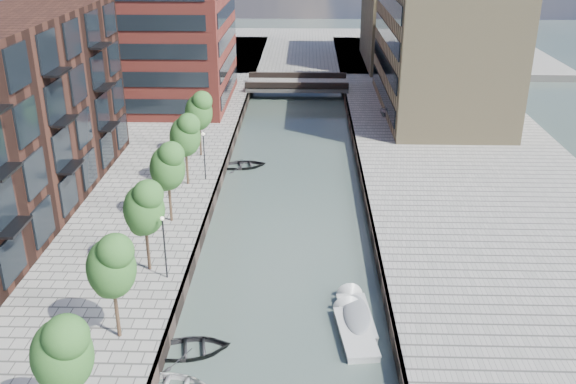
{
  "coord_description": "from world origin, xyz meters",
  "views": [
    {
      "loc": [
        1.21,
        -9.83,
        21.33
      ],
      "look_at": [
        0.0,
        31.66,
        3.5
      ],
      "focal_mm": 40.0,
      "sensor_mm": 36.0,
      "label": 1
    }
  ],
  "objects_px": {
    "sloop_1": "(191,352)",
    "car": "(393,113)",
    "tree_4": "(167,165)",
    "tree_5": "(185,134)",
    "tree_2": "(111,264)",
    "tree_6": "(199,110)",
    "motorboat_2": "(353,328)",
    "tree_1": "(62,351)",
    "bridge": "(297,84)",
    "motorboat_4": "(355,313)",
    "sloop_4": "(243,167)",
    "tree_3": "(144,206)"
  },
  "relations": [
    {
      "from": "tree_4",
      "to": "sloop_1",
      "type": "distance_m",
      "value": 15.43
    },
    {
      "from": "motorboat_2",
      "to": "bridge",
      "type": "bearing_deg",
      "value": 94.42
    },
    {
      "from": "tree_4",
      "to": "sloop_4",
      "type": "relative_size",
      "value": 1.41
    },
    {
      "from": "tree_2",
      "to": "motorboat_2",
      "type": "distance_m",
      "value": 13.73
    },
    {
      "from": "tree_2",
      "to": "tree_4",
      "type": "height_order",
      "value": "same"
    },
    {
      "from": "tree_6",
      "to": "motorboat_2",
      "type": "relative_size",
      "value": 1.13
    },
    {
      "from": "tree_3",
      "to": "car",
      "type": "distance_m",
      "value": 38.58
    },
    {
      "from": "tree_4",
      "to": "motorboat_2",
      "type": "bearing_deg",
      "value": -43.14
    },
    {
      "from": "tree_4",
      "to": "tree_5",
      "type": "distance_m",
      "value": 7.0
    },
    {
      "from": "sloop_1",
      "to": "motorboat_4",
      "type": "distance_m",
      "value": 9.67
    },
    {
      "from": "tree_1",
      "to": "tree_2",
      "type": "height_order",
      "value": "same"
    },
    {
      "from": "sloop_1",
      "to": "motorboat_2",
      "type": "xyz_separation_m",
      "value": [
        8.79,
        2.29,
        0.1
      ]
    },
    {
      "from": "tree_2",
      "to": "tree_6",
      "type": "height_order",
      "value": "same"
    },
    {
      "from": "car",
      "to": "sloop_4",
      "type": "bearing_deg",
      "value": -163.95
    },
    {
      "from": "tree_6",
      "to": "sloop_4",
      "type": "xyz_separation_m",
      "value": [
        3.96,
        -0.46,
        -5.31
      ]
    },
    {
      "from": "tree_5",
      "to": "motorboat_4",
      "type": "distance_m",
      "value": 22.11
    },
    {
      "from": "motorboat_2",
      "to": "tree_2",
      "type": "bearing_deg",
      "value": -169.63
    },
    {
      "from": "bridge",
      "to": "sloop_1",
      "type": "distance_m",
      "value": 54.23
    },
    {
      "from": "motorboat_4",
      "to": "motorboat_2",
      "type": "bearing_deg",
      "value": -97.48
    },
    {
      "from": "tree_3",
      "to": "sloop_4",
      "type": "relative_size",
      "value": 1.41
    },
    {
      "from": "car",
      "to": "tree_3",
      "type": "bearing_deg",
      "value": -143.77
    },
    {
      "from": "tree_2",
      "to": "car",
      "type": "height_order",
      "value": "tree_2"
    },
    {
      "from": "tree_6",
      "to": "motorboat_2",
      "type": "height_order",
      "value": "tree_6"
    },
    {
      "from": "tree_4",
      "to": "tree_5",
      "type": "xyz_separation_m",
      "value": [
        0.0,
        7.0,
        0.0
      ]
    },
    {
      "from": "sloop_1",
      "to": "car",
      "type": "xyz_separation_m",
      "value": [
        15.5,
        40.26,
        1.6
      ]
    },
    {
      "from": "bridge",
      "to": "tree_6",
      "type": "relative_size",
      "value": 2.18
    },
    {
      "from": "tree_4",
      "to": "sloop_1",
      "type": "xyz_separation_m",
      "value": [
        3.71,
        -14.0,
        -5.31
      ]
    },
    {
      "from": "car",
      "to": "motorboat_2",
      "type": "bearing_deg",
      "value": -123.78
    },
    {
      "from": "bridge",
      "to": "tree_1",
      "type": "height_order",
      "value": "tree_1"
    },
    {
      "from": "sloop_4",
      "to": "tree_5",
      "type": "bearing_deg",
      "value": 137.71
    },
    {
      "from": "tree_3",
      "to": "tree_4",
      "type": "distance_m",
      "value": 7.0
    },
    {
      "from": "sloop_1",
      "to": "car",
      "type": "relative_size",
      "value": 1.23
    },
    {
      "from": "bridge",
      "to": "tree_6",
      "type": "height_order",
      "value": "tree_6"
    },
    {
      "from": "motorboat_4",
      "to": "sloop_1",
      "type": "bearing_deg",
      "value": -158.01
    },
    {
      "from": "sloop_1",
      "to": "sloop_4",
      "type": "relative_size",
      "value": 1.03
    },
    {
      "from": "motorboat_2",
      "to": "tree_6",
      "type": "bearing_deg",
      "value": 115.93
    },
    {
      "from": "tree_2",
      "to": "motorboat_2",
      "type": "relative_size",
      "value": 1.13
    },
    {
      "from": "bridge",
      "to": "motorboat_4",
      "type": "relative_size",
      "value": 2.58
    },
    {
      "from": "bridge",
      "to": "motorboat_4",
      "type": "distance_m",
      "value": 50.57
    },
    {
      "from": "tree_1",
      "to": "tree_2",
      "type": "bearing_deg",
      "value": 90.0
    },
    {
      "from": "tree_5",
      "to": "sloop_4",
      "type": "xyz_separation_m",
      "value": [
        3.96,
        6.54,
        -5.31
      ]
    },
    {
      "from": "sloop_4",
      "to": "car",
      "type": "bearing_deg",
      "value": -61.33
    },
    {
      "from": "car",
      "to": "bridge",
      "type": "bearing_deg",
      "value": 104.17
    },
    {
      "from": "tree_4",
      "to": "motorboat_2",
      "type": "xyz_separation_m",
      "value": [
        12.5,
        -11.71,
        -5.21
      ]
    },
    {
      "from": "tree_2",
      "to": "tree_4",
      "type": "distance_m",
      "value": 14.0
    },
    {
      "from": "tree_2",
      "to": "tree_4",
      "type": "relative_size",
      "value": 1.0
    },
    {
      "from": "sloop_4",
      "to": "tree_1",
      "type": "bearing_deg",
      "value": 162.34
    },
    {
      "from": "tree_3",
      "to": "tree_1",
      "type": "bearing_deg",
      "value": -90.0
    },
    {
      "from": "tree_1",
      "to": "sloop_1",
      "type": "height_order",
      "value": "tree_1"
    },
    {
      "from": "tree_6",
      "to": "motorboat_4",
      "type": "distance_m",
      "value": 27.95
    }
  ]
}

